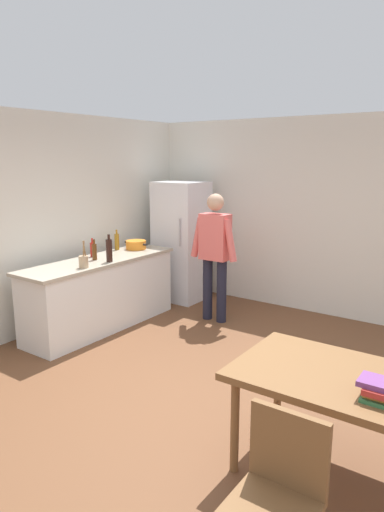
% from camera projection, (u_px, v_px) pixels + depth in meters
% --- Properties ---
extents(ground_plane, '(14.00, 14.00, 0.00)m').
position_uv_depth(ground_plane, '(193.00, 398.00, 4.19)').
color(ground_plane, brown).
extents(wall_back, '(6.40, 0.12, 2.70)m').
position_uv_depth(wall_back, '(318.00, 217.00, 6.30)').
color(wall_back, silver).
rests_on(wall_back, ground_plane).
extents(wall_left, '(0.12, 5.60, 2.70)m').
position_uv_depth(wall_left, '(27.00, 225.00, 5.53)').
color(wall_left, silver).
rests_on(wall_left, ground_plane).
extents(kitchen_counter, '(0.64, 2.20, 0.90)m').
position_uv_depth(kitchen_counter, '(101.00, 293.00, 5.86)').
color(kitchen_counter, white).
rests_on(kitchen_counter, ground_plane).
extents(refrigerator, '(0.70, 0.67, 1.80)m').
position_uv_depth(refrigerator, '(182.00, 241.00, 6.99)').
color(refrigerator, white).
rests_on(refrigerator, ground_plane).
extents(person, '(0.70, 0.22, 1.70)m').
position_uv_depth(person, '(215.00, 249.00, 5.99)').
color(person, '#1E1E2D').
rests_on(person, ground_plane).
extents(dining_table, '(1.40, 0.90, 0.75)m').
position_uv_depth(dining_table, '(341.00, 386.00, 3.02)').
color(dining_table, brown).
rests_on(dining_table, ground_plane).
extents(chair, '(0.42, 0.42, 0.91)m').
position_uv_depth(chair, '(278.00, 490.00, 2.27)').
color(chair, brown).
rests_on(chair, ground_plane).
extents(cooking_pot, '(0.40, 0.28, 0.12)m').
position_uv_depth(cooking_pot, '(136.00, 245.00, 6.39)').
color(cooking_pot, orange).
rests_on(cooking_pot, kitchen_counter).
extents(utensil_jar, '(0.11, 0.11, 0.32)m').
position_uv_depth(utensil_jar, '(84.00, 261.00, 5.29)').
color(utensil_jar, tan).
rests_on(utensil_jar, kitchen_counter).
extents(bottle_oil_amber, '(0.06, 0.06, 0.28)m').
position_uv_depth(bottle_oil_amber, '(117.00, 241.00, 6.33)').
color(bottle_oil_amber, '#996619').
rests_on(bottle_oil_amber, kitchen_counter).
extents(bottle_wine_dark, '(0.08, 0.08, 0.34)m').
position_uv_depth(bottle_wine_dark, '(109.00, 250.00, 5.58)').
color(bottle_wine_dark, black).
rests_on(bottle_wine_dark, kitchen_counter).
extents(bottle_sauce_red, '(0.06, 0.06, 0.24)m').
position_uv_depth(bottle_sauce_red, '(92.00, 249.00, 5.89)').
color(bottle_sauce_red, '#B22319').
rests_on(bottle_sauce_red, kitchen_counter).
extents(bottle_beer_brown, '(0.06, 0.06, 0.26)m').
position_uv_depth(bottle_beer_brown, '(94.00, 252.00, 5.70)').
color(bottle_beer_brown, '#5B3314').
rests_on(bottle_beer_brown, kitchen_counter).
extents(book_stack, '(0.27, 0.20, 0.12)m').
position_uv_depth(book_stack, '(383.00, 392.00, 2.67)').
color(book_stack, '#387A47').
rests_on(book_stack, dining_table).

